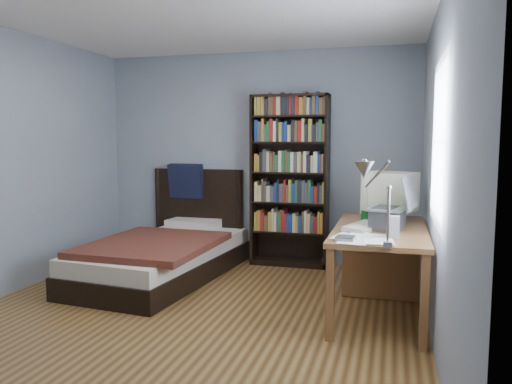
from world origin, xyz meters
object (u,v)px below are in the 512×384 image
keyboard (365,226)px  soda_can (365,217)px  desk_lamp (369,179)px  crt_monitor (391,192)px  bed (166,252)px  speaker (394,227)px  bookshelf (290,181)px  desk (381,254)px  laptop (390,215)px

keyboard → soda_can: 0.26m
desk_lamp → keyboard: (-0.07, 1.08, -0.48)m
crt_monitor → bed: 2.44m
keyboard → speaker: speaker is taller
keyboard → bookshelf: bearing=142.3°
speaker → bookshelf: size_ratio=0.09×
crt_monitor → keyboard: 0.61m
keyboard → soda_can: size_ratio=4.24×
crt_monitor → desk: bearing=-146.6°
keyboard → bookshelf: 1.76m
crt_monitor → bed: crt_monitor is taller
laptop → bookshelf: bookshelf is taller
desk → speaker: bearing=-83.0°
laptop → bed: bearing=164.3°
desk → keyboard: 0.60m
crt_monitor → laptop: bearing=-89.8°
desk → keyboard: (-0.12, -0.49, 0.33)m
bed → crt_monitor: bearing=-2.9°
bed → desk: bearing=-4.2°
speaker → bed: (-2.36, 1.02, -0.56)m
soda_can → bed: size_ratio=0.05×
laptop → keyboard: bearing=179.9°
laptop → desk_lamp: size_ratio=0.71×
soda_can → bed: bed is taller
bookshelf → speaker: bearing=-57.5°
bookshelf → bed: 1.62m
keyboard → soda_can: (-0.02, 0.26, 0.04)m
desk → keyboard: keyboard is taller
crt_monitor → speaker: 0.92m
desk_lamp → bed: size_ratio=0.27×
laptop → soda_can: (-0.21, 0.26, -0.06)m
laptop → soda_can: bearing=129.6°
desk → crt_monitor: (0.07, 0.05, 0.57)m
soda_can → bed: 2.21m
desk → bed: bearing=175.8°
laptop → desk_lamp: (-0.12, -1.08, 0.38)m
bookshelf → laptop: bearing=-52.2°
speaker → keyboard: bearing=121.7°
speaker → bookshelf: bookshelf is taller
laptop → keyboard: laptop is taller
keyboard → speaker: bearing=-38.8°
speaker → bed: bearing=156.6°
crt_monitor → soda_can: bearing=-127.7°
laptop → bookshelf: (-1.14, 1.47, 0.14)m
laptop → bed: 2.49m
laptop → keyboard: 0.22m
desk_lamp → speaker: size_ratio=3.64×
keyboard → bookshelf: (-0.94, 1.47, 0.24)m
crt_monitor → laptop: crt_monitor is taller
desk_lamp → keyboard: size_ratio=1.22×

